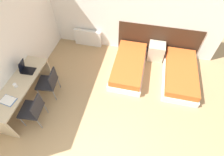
# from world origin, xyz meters

# --- Properties ---
(wall_back) EXTENTS (5.63, 0.05, 2.70)m
(wall_back) POSITION_xyz_m (0.00, 4.13, 1.35)
(wall_back) COLOR white
(wall_back) RESTS_ON ground_plane
(wall_left) EXTENTS (0.05, 5.10, 2.70)m
(wall_left) POSITION_xyz_m (-2.34, 2.05, 1.35)
(wall_left) COLOR white
(wall_left) RESTS_ON ground_plane
(headboard_panel) EXTENTS (2.51, 0.03, 1.01)m
(headboard_panel) POSITION_xyz_m (1.06, 4.09, 0.51)
(headboard_panel) COLOR #382316
(headboard_panel) RESTS_ON ground_plane
(bed_near_window) EXTENTS (0.92, 1.86, 0.39)m
(bed_near_window) POSITION_xyz_m (0.32, 3.13, 0.19)
(bed_near_window) COLOR silver
(bed_near_window) RESTS_ON ground_plane
(bed_near_door) EXTENTS (0.92, 1.86, 0.39)m
(bed_near_door) POSITION_xyz_m (1.80, 3.13, 0.19)
(bed_near_door) COLOR silver
(bed_near_door) RESTS_ON ground_plane
(nightstand) EXTENTS (0.49, 0.43, 0.54)m
(nightstand) POSITION_xyz_m (1.06, 3.84, 0.27)
(nightstand) COLOR beige
(nightstand) RESTS_ON ground_plane
(radiator) EXTENTS (0.91, 0.12, 0.58)m
(radiator) POSITION_xyz_m (-1.23, 4.01, 0.29)
(radiator) COLOR silver
(radiator) RESTS_ON ground_plane
(desk) EXTENTS (0.58, 1.85, 0.77)m
(desk) POSITION_xyz_m (-2.03, 1.41, 0.59)
(desk) COLOR #C6B28E
(desk) RESTS_ON ground_plane
(chair_near_laptop) EXTENTS (0.52, 0.52, 0.86)m
(chair_near_laptop) POSITION_xyz_m (-1.54, 1.82, 0.50)
(chair_near_laptop) COLOR #232328
(chair_near_laptop) RESTS_ON ground_plane
(chair_near_notebook) EXTENTS (0.51, 0.51, 0.86)m
(chair_near_notebook) POSITION_xyz_m (-1.54, 1.02, 0.50)
(chair_near_notebook) COLOR #232328
(chair_near_notebook) RESTS_ON ground_plane
(laptop) EXTENTS (0.33, 0.26, 0.32)m
(laptop) POSITION_xyz_m (-2.05, 1.84, 0.84)
(laptop) COLOR black
(laptop) RESTS_ON desk
(open_notebook) EXTENTS (0.35, 0.27, 0.02)m
(open_notebook) POSITION_xyz_m (-1.99, 0.97, 0.78)
(open_notebook) COLOR #1E4793
(open_notebook) RESTS_ON desk
(mug) EXTENTS (0.08, 0.08, 0.09)m
(mug) POSITION_xyz_m (-2.04, 1.35, 0.82)
(mug) COLOR white
(mug) RESTS_ON desk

